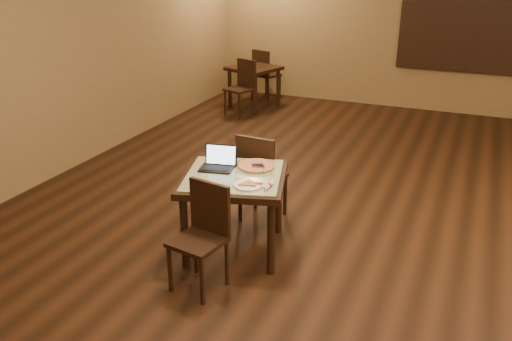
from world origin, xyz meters
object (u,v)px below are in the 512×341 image
at_px(chair_main_far, 260,174).
at_px(other_table_b, 254,74).
at_px(tiled_table, 234,185).
at_px(laptop, 219,162).
at_px(chair_main_near, 203,230).
at_px(other_table_b_chair_far, 264,72).
at_px(pizza_pan, 256,167).
at_px(other_table_b_chair_near, 243,84).

relative_size(chair_main_far, other_table_b, 0.97).
bearing_deg(tiled_table, laptop, 137.83).
relative_size(chair_main_near, chair_main_far, 0.95).
distance_m(chair_main_far, other_table_b_chair_far, 5.04).
height_order(pizza_pan, other_table_b, pizza_pan).
relative_size(laptop, pizza_pan, 1.02).
bearing_deg(chair_main_far, other_table_b_chair_far, -65.10).
xyz_separation_m(laptop, other_table_b_chair_near, (-1.62, 4.10, -0.29)).
distance_m(chair_main_near, other_table_b_chair_far, 6.22).
bearing_deg(other_table_b, chair_main_near, -52.12).
distance_m(tiled_table, chair_main_far, 0.63).
bearing_deg(tiled_table, chair_main_far, 74.36).
distance_m(tiled_table, chair_main_near, 0.64).
bearing_deg(chair_main_near, other_table_b_chair_far, 117.84).
xyz_separation_m(tiled_table, other_table_b_chair_near, (-1.82, 4.20, -0.13)).
bearing_deg(laptop, other_table_b_chair_near, 100.10).
height_order(chair_main_near, other_table_b, chair_main_near).
bearing_deg(chair_main_near, tiled_table, 101.49).
bearing_deg(chair_main_far, chair_main_near, 94.05).
bearing_deg(laptop, pizza_pan, 12.51).
xyz_separation_m(laptop, other_table_b_chair_far, (-1.67, 5.21, -0.29)).
xyz_separation_m(other_table_b, other_table_b_chair_near, (0.03, -0.55, -0.07)).
xyz_separation_m(pizza_pan, other_table_b_chair_far, (-1.99, 5.06, -0.24)).
bearing_deg(chair_main_near, pizza_pan, 93.18).
bearing_deg(chair_main_far, laptop, 72.53).
height_order(tiled_table, laptop, laptop).
xyz_separation_m(chair_main_near, other_table_b_chair_near, (-1.83, 4.82, 0.02)).
bearing_deg(chair_main_near, laptop, 116.75).
bearing_deg(pizza_pan, chair_main_far, 108.33).
distance_m(laptop, other_table_b_chair_near, 4.42).
bearing_deg(other_table_b, pizza_pan, -47.67).
distance_m(chair_main_far, other_table_b, 4.53).
xyz_separation_m(chair_main_far, other_table_b, (-1.84, 4.14, 0.06)).
relative_size(laptop, other_table_b, 0.34).
height_order(chair_main_near, pizza_pan, chair_main_near).
bearing_deg(other_table_b_chair_near, pizza_pan, -45.13).
xyz_separation_m(chair_main_far, other_table_b_chair_far, (-1.87, 4.69, -0.01)).
height_order(other_table_b_chair_near, other_table_b_chair_far, same).
bearing_deg(other_table_b_chair_far, other_table_b, 111.55).
relative_size(chair_main_far, pizza_pan, 2.88).
relative_size(chair_main_far, other_table_b_chair_far, 1.02).
bearing_deg(other_table_b, laptop, -51.74).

